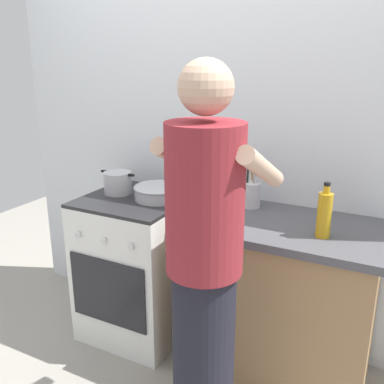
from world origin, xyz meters
name	(u,v)px	position (x,y,z in m)	size (l,w,h in m)	color
ground	(175,357)	(0.00, 0.00, 0.00)	(6.00, 6.00, 0.00)	gray
back_wall	(244,138)	(0.20, 0.50, 1.25)	(3.20, 0.10, 2.50)	silver
countertop	(277,301)	(0.55, 0.15, 0.45)	(1.00, 0.60, 0.90)	#99724C
stove_range	(137,266)	(-0.35, 0.15, 0.45)	(0.60, 0.62, 0.90)	white
pot	(118,183)	(-0.49, 0.18, 0.97)	(0.24, 0.17, 0.13)	#B2B2B7
mixing_bowl	(158,192)	(-0.21, 0.19, 0.94)	(0.29, 0.29, 0.08)	#B7B7BC
utensil_crock	(252,189)	(0.33, 0.31, 1.00)	(0.10, 0.10, 0.32)	silver
oil_bottle	(324,214)	(0.76, 0.06, 1.01)	(0.07, 0.07, 0.26)	gold
person	(205,278)	(0.42, -0.48, 0.86)	(0.41, 0.50, 1.70)	black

